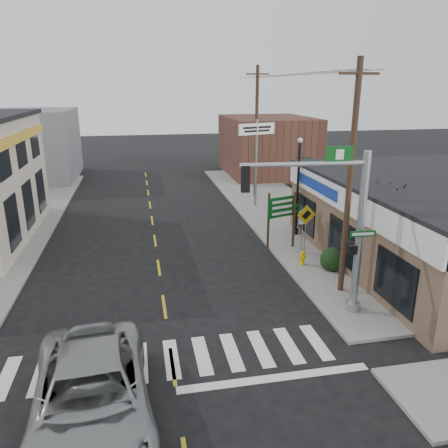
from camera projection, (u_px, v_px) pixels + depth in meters
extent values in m
plane|color=black|center=(173.00, 366.00, 13.80)|extent=(140.00, 140.00, 0.00)
cube|color=slate|center=(298.00, 225.00, 27.61)|extent=(6.00, 38.00, 0.13)
cube|color=gold|center=(159.00, 268.00, 21.28)|extent=(0.12, 56.00, 0.01)
cube|color=silver|center=(172.00, 359.00, 14.18)|extent=(11.00, 2.20, 0.01)
cube|color=#523025|center=(267.00, 146.00, 43.24)|extent=(8.00, 10.00, 5.60)
cube|color=slate|center=(24.00, 145.00, 40.72)|extent=(9.00, 10.00, 6.40)
imported|color=#929496|center=(91.00, 396.00, 11.14)|extent=(3.44, 6.69, 1.80)
cylinder|color=#919699|center=(360.00, 235.00, 16.13)|extent=(0.29, 0.29, 6.18)
cylinder|color=#919699|center=(306.00, 165.00, 14.90)|extent=(4.53, 0.16, 0.16)
cube|color=black|center=(247.00, 180.00, 14.66)|extent=(0.29, 0.23, 0.93)
cube|color=#094A16|center=(363.00, 234.00, 15.89)|extent=(0.98, 0.04, 0.23)
cube|color=#094A16|center=(340.00, 155.00, 15.04)|extent=(0.98, 0.05, 0.57)
cube|color=black|center=(353.00, 250.00, 16.21)|extent=(0.33, 0.27, 0.33)
cube|color=#412C1E|center=(268.00, 221.00, 23.02)|extent=(0.11, 0.11, 3.05)
cube|color=#412C1E|center=(294.00, 220.00, 23.29)|extent=(0.11, 0.11, 3.05)
cube|color=#0B5328|center=(282.00, 207.00, 22.87)|extent=(1.74, 0.05, 1.09)
cylinder|color=#E2A200|center=(302.00, 259.00, 21.27)|extent=(0.20, 0.20, 0.56)
sphere|color=#E2A200|center=(303.00, 253.00, 21.18)|extent=(0.22, 0.22, 0.22)
cylinder|color=gray|center=(305.00, 231.00, 22.44)|extent=(0.06, 0.06, 2.38)
cube|color=#BF9B10|center=(306.00, 215.00, 22.14)|extent=(1.01, 0.03, 1.01)
cylinder|color=black|center=(298.00, 189.00, 24.98)|extent=(0.15, 0.15, 5.41)
sphere|color=silver|center=(300.00, 140.00, 24.15)|extent=(0.29, 0.29, 0.29)
cube|color=#0B595A|center=(308.00, 171.00, 24.78)|extent=(0.02, 0.57, 1.46)
cylinder|color=gray|center=(256.00, 163.00, 31.11)|extent=(0.18, 0.18, 6.13)
cube|color=white|center=(257.00, 129.00, 30.39)|extent=(2.89, 0.18, 0.77)
cylinder|color=black|center=(380.00, 238.00, 19.94)|extent=(0.21, 0.21, 3.38)
ellipsoid|color=#1C3D17|center=(403.00, 282.00, 18.29)|extent=(1.31, 1.31, 0.98)
ellipsoid|color=black|center=(333.00, 260.00, 20.72)|extent=(1.20, 1.20, 0.90)
cylinder|color=#4F3521|center=(350.00, 182.00, 17.29)|extent=(0.24, 0.24, 9.39)
cube|color=#4F3521|center=(359.00, 73.00, 16.06)|extent=(1.63, 0.10, 0.10)
cylinder|color=#3E301C|center=(256.00, 133.00, 33.26)|extent=(0.26, 0.26, 9.82)
cube|color=#3E301C|center=(258.00, 74.00, 31.97)|extent=(1.71, 0.11, 0.11)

